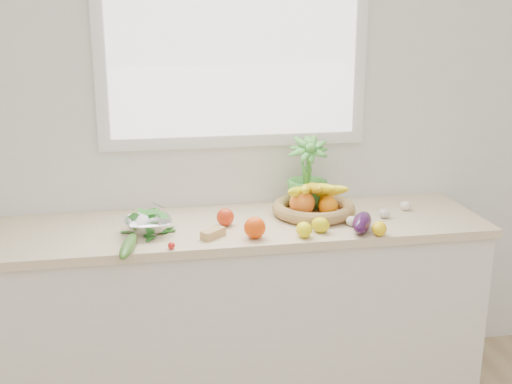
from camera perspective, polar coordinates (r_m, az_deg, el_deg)
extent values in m
cube|color=white|center=(3.14, -1.97, 6.80)|extent=(4.50, 0.02, 2.70)
cube|color=silver|center=(3.15, -0.98, -10.87)|extent=(2.20, 0.58, 0.86)
cube|color=beige|center=(2.97, -1.02, -3.10)|extent=(2.24, 0.62, 0.04)
cube|color=white|center=(3.09, -2.00, 14.10)|extent=(1.30, 0.03, 1.10)
cube|color=white|center=(3.07, -1.94, 14.09)|extent=(1.18, 0.01, 0.98)
sphere|color=#EC4607|center=(2.75, -0.11, -3.19)|extent=(0.12, 0.12, 0.09)
ellipsoid|color=yellow|center=(2.77, 4.30, -3.36)|extent=(0.07, 0.09, 0.07)
ellipsoid|color=yellow|center=(2.84, 10.91, -3.22)|extent=(0.08, 0.09, 0.06)
ellipsoid|color=#D4C40B|center=(2.84, 5.75, -2.92)|extent=(0.11, 0.11, 0.07)
sphere|color=red|center=(2.92, -2.75, -2.23)|extent=(0.09, 0.09, 0.08)
cube|color=tan|center=(2.77, -3.84, -3.70)|extent=(0.12, 0.11, 0.04)
ellipsoid|color=beige|center=(3.08, 11.33, -1.88)|extent=(0.07, 0.07, 0.04)
ellipsoid|color=white|center=(3.22, 13.15, -1.20)|extent=(0.06, 0.06, 0.05)
ellipsoid|color=white|center=(2.95, 8.51, -2.57)|extent=(0.07, 0.07, 0.05)
ellipsoid|color=#320F3A|center=(2.87, 9.42, -2.69)|extent=(0.17, 0.22, 0.08)
ellipsoid|color=#305C1B|center=(2.66, -11.29, -4.72)|extent=(0.10, 0.28, 0.05)
sphere|color=red|center=(2.66, -7.53, -4.74)|extent=(0.04, 0.04, 0.03)
imported|color=green|center=(3.12, 4.56, 1.67)|extent=(0.23, 0.23, 0.36)
cylinder|color=tan|center=(3.08, 5.13, -1.93)|extent=(0.34, 0.34, 0.01)
torus|color=tan|center=(3.07, 5.14, -1.43)|extent=(0.40, 0.40, 0.06)
sphere|color=orange|center=(3.02, 4.12, -0.99)|extent=(0.12, 0.12, 0.12)
sphere|color=orange|center=(3.03, 6.43, -1.26)|extent=(0.09, 0.09, 0.09)
sphere|color=orange|center=(3.13, 6.26, -0.75)|extent=(0.09, 0.09, 0.09)
ellipsoid|color=#202E14|center=(3.12, 4.64, -0.39)|extent=(0.10, 0.10, 0.12)
ellipsoid|color=yellow|center=(3.02, 3.87, -0.01)|extent=(0.20, 0.24, 0.11)
ellipsoid|color=yellow|center=(3.03, 4.45, 0.24)|extent=(0.12, 0.27, 0.11)
ellipsoid|color=gold|center=(3.03, 5.06, 0.35)|extent=(0.05, 0.27, 0.11)
ellipsoid|color=yellow|center=(3.05, 5.61, 0.30)|extent=(0.13, 0.27, 0.11)
ellipsoid|color=yellow|center=(3.05, 6.24, 0.11)|extent=(0.20, 0.24, 0.11)
cylinder|color=white|center=(2.86, -9.52, -3.50)|extent=(0.09, 0.09, 0.02)
imported|color=white|center=(2.85, -9.55, -2.87)|extent=(0.23, 0.23, 0.05)
ellipsoid|color=#1B6C22|center=(2.83, -9.59, -2.09)|extent=(0.17, 0.17, 0.06)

